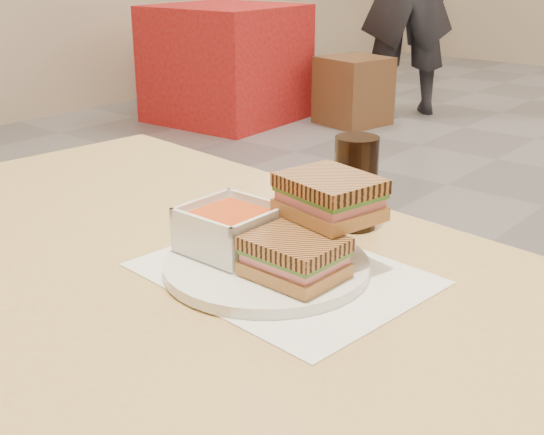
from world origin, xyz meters
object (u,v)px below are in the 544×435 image
Objects in this scene: bg_table_0 at (226,63)px; bg_chair_0l at (217,74)px; panini_lower at (295,257)px; main_table at (183,332)px; plate at (266,266)px; cola_glass at (355,183)px; soup_bowl at (230,230)px; bg_chair_0r at (353,91)px.

bg_table_0 is 0.71m from bg_chair_0l.
panini_lower is 0.25× the size of bg_chair_0l.
panini_lower is (0.18, 0.02, 0.16)m from main_table.
cola_glass is (-0.00, 0.20, 0.06)m from plate.
soup_bowl is (0.06, 0.04, 0.16)m from main_table.
main_table is 1.34× the size of bg_table_0.
bg_chair_0r is (-2.17, 3.49, -0.53)m from plate.
panini_lower is 0.12× the size of bg_table_0.
main_table is 0.32m from cola_glass.
cola_glass is at bearing 74.98° from soup_bowl.
plate is 4.14m from bg_chair_0r.
bg_chair_0l is at bearing -179.55° from bg_chair_0r.
bg_chair_0r is at bearing 120.16° from main_table.
plate is at bearing -45.87° from bg_table_0.
panini_lower is (0.11, -0.01, -0.00)m from soup_bowl.
bg_chair_0r is (-2.11, 3.49, -0.56)m from soup_bowl.
bg_chair_0l is (-3.46, 3.27, -0.60)m from cola_glass.
panini_lower is 4.99m from bg_chair_0l.
main_table is 4.88× the size of plate.
bg_table_0 reaches higher than bg_chair_0l.
cola_glass is at bearing -56.61° from bg_chair_0r.
cola_glass reaches higher than panini_lower.
bg_table_0 is (-2.94, 2.83, -0.42)m from cola_glass.
panini_lower is (0.06, -0.01, 0.03)m from plate.
bg_table_0 is 1.96× the size of bg_chair_0r.
panini_lower is 0.82× the size of cola_glass.
soup_bowl reaches higher than panini_lower.
main_table is 2.62× the size of bg_chair_0r.
main_table is 4.10m from bg_chair_0r.
plate is 0.07m from soup_bowl.
bg_table_0 reaches higher than plate.
cola_glass is 4.10m from bg_table_0.
soup_bowl is 0.99× the size of panini_lower.
bg_table_0 reaches higher than main_table.
main_table reaches higher than bg_chair_0l.
bg_chair_0l is at bearing 133.55° from main_table.
plate is at bearing -89.08° from cola_glass.
soup_bowl is 0.21m from cola_glass.
plate is 0.59× the size of bg_chair_0l.
plate is at bearing 17.56° from main_table.
bg_table_0 is at bearing 132.58° from main_table.
main_table is at bearing -150.39° from soup_bowl.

